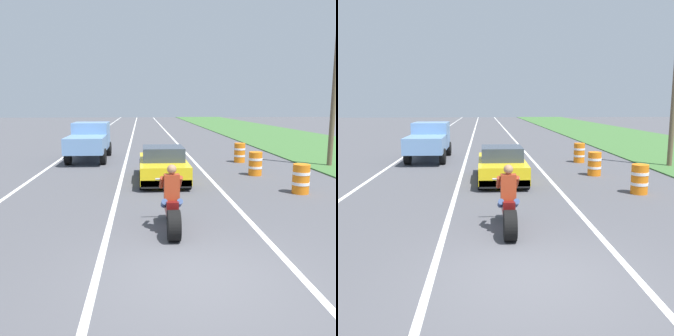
% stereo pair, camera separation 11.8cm
% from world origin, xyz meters
% --- Properties ---
extents(ground_plane, '(160.00, 160.00, 0.00)m').
position_xyz_m(ground_plane, '(0.00, 0.00, 0.00)').
color(ground_plane, '#4C4C51').
extents(lane_stripe_left_solid, '(0.14, 120.00, 0.01)m').
position_xyz_m(lane_stripe_left_solid, '(-5.40, 20.00, 0.00)').
color(lane_stripe_left_solid, white).
rests_on(lane_stripe_left_solid, ground).
extents(lane_stripe_right_solid, '(0.14, 120.00, 0.01)m').
position_xyz_m(lane_stripe_right_solid, '(1.80, 20.00, 0.00)').
color(lane_stripe_right_solid, white).
rests_on(lane_stripe_right_solid, ground).
extents(lane_stripe_centre_dashed, '(0.14, 120.00, 0.01)m').
position_xyz_m(lane_stripe_centre_dashed, '(-1.80, 20.00, 0.00)').
color(lane_stripe_centre_dashed, white).
rests_on(lane_stripe_centre_dashed, ground).
extents(grass_verge_right, '(10.00, 120.00, 0.06)m').
position_xyz_m(grass_verge_right, '(11.92, 20.00, 0.03)').
color(grass_verge_right, '#3D6B33').
rests_on(grass_verge_right, ground).
extents(motorcycle_with_rider, '(0.70, 2.21, 1.62)m').
position_xyz_m(motorcycle_with_rider, '(-0.28, 2.34, 0.59)').
color(motorcycle_with_rider, black).
rests_on(motorcycle_with_rider, ground).
extents(sports_car_yellow, '(1.84, 4.30, 1.37)m').
position_xyz_m(sports_car_yellow, '(-0.13, 8.42, 0.63)').
color(sports_car_yellow, yellow).
rests_on(sports_car_yellow, ground).
extents(pickup_truck_left_lane_light_blue, '(2.02, 4.80, 1.98)m').
position_xyz_m(pickup_truck_left_lane_light_blue, '(-3.75, 14.33, 1.11)').
color(pickup_truck_left_lane_light_blue, '#6B93C6').
rests_on(pickup_truck_left_lane_light_blue, ground).
extents(utility_pole_roadside, '(0.24, 0.24, 8.46)m').
position_xyz_m(utility_pole_roadside, '(8.14, 11.28, 4.23)').
color(utility_pole_roadside, brown).
rests_on(utility_pole_roadside, ground).
extents(construction_barrel_nearest, '(0.58, 0.58, 1.00)m').
position_xyz_m(construction_barrel_nearest, '(4.40, 5.92, 0.50)').
color(construction_barrel_nearest, orange).
rests_on(construction_barrel_nearest, ground).
extents(construction_barrel_mid, '(0.58, 0.58, 1.00)m').
position_xyz_m(construction_barrel_mid, '(3.85, 9.28, 0.50)').
color(construction_barrel_mid, orange).
rests_on(construction_barrel_mid, ground).
extents(construction_barrel_far, '(0.58, 0.58, 1.00)m').
position_xyz_m(construction_barrel_far, '(4.12, 12.91, 0.50)').
color(construction_barrel_far, orange).
rests_on(construction_barrel_far, ground).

